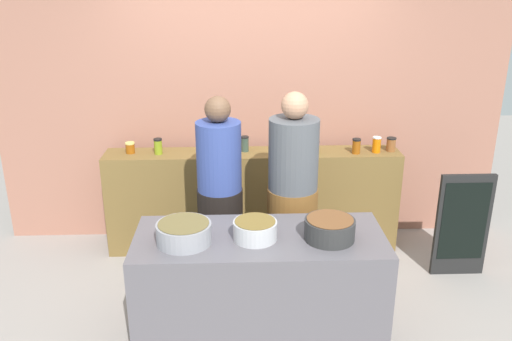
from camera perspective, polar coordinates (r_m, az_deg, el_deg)
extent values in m
plane|color=gray|center=(4.30, 0.19, -14.89)|extent=(12.00, 12.00, 0.00)
cube|color=#9E6653|center=(5.06, -0.49, 9.11)|extent=(4.80, 0.12, 3.00)
cube|color=brown|center=(5.03, -0.33, -3.19)|extent=(2.70, 0.36, 0.95)
cube|color=#59555B|center=(3.83, 0.39, -12.46)|extent=(1.70, 0.70, 0.82)
cylinder|color=#92480D|center=(4.96, -13.29, 2.31)|extent=(0.08, 0.08, 0.09)
cylinder|color=#D6C666|center=(4.95, -13.34, 2.86)|extent=(0.08, 0.08, 0.01)
cylinder|color=olive|center=(4.88, -10.41, 2.47)|extent=(0.07, 0.07, 0.13)
cylinder|color=black|center=(4.86, -10.47, 3.28)|extent=(0.08, 0.08, 0.02)
cylinder|color=#AE2727|center=(4.90, -4.78, 2.60)|extent=(0.07, 0.07, 0.09)
cylinder|color=#D6C666|center=(4.89, -4.80, 3.20)|extent=(0.07, 0.07, 0.02)
cylinder|color=#334539|center=(4.87, -1.19, 2.80)|extent=(0.07, 0.07, 0.13)
cylinder|color=black|center=(4.85, -1.20, 3.60)|extent=(0.07, 0.07, 0.01)
cylinder|color=gold|center=(4.85, 4.66, 2.37)|extent=(0.07, 0.07, 0.09)
cylinder|color=black|center=(4.83, 4.67, 2.93)|extent=(0.07, 0.07, 0.01)
cylinder|color=olive|center=(4.85, 6.28, 2.42)|extent=(0.08, 0.08, 0.10)
cylinder|color=black|center=(4.84, 6.30, 3.05)|extent=(0.09, 0.09, 0.01)
cylinder|color=#90480F|center=(4.90, 10.67, 2.49)|extent=(0.07, 0.07, 0.12)
cylinder|color=black|center=(4.88, 10.72, 3.27)|extent=(0.08, 0.08, 0.01)
cylinder|color=#D66809|center=(4.96, 12.76, 2.65)|extent=(0.08, 0.08, 0.13)
cylinder|color=silver|center=(4.94, 12.82, 3.45)|extent=(0.08, 0.08, 0.01)
cylinder|color=brown|center=(5.04, 14.23, 2.67)|extent=(0.08, 0.08, 0.12)
cylinder|color=black|center=(5.02, 14.29, 3.35)|extent=(0.09, 0.09, 0.01)
cylinder|color=gray|center=(3.54, -7.71, -6.65)|extent=(0.36, 0.36, 0.14)
cylinder|color=brown|center=(3.51, -7.76, -5.61)|extent=(0.33, 0.33, 0.00)
cylinder|color=#B7B7BC|center=(3.56, -0.10, -6.40)|extent=(0.29, 0.29, 0.13)
cylinder|color=brown|center=(3.53, -0.10, -5.42)|extent=(0.27, 0.27, 0.00)
cylinder|color=#2D2D2D|center=(3.59, 7.87, -6.24)|extent=(0.34, 0.34, 0.14)
cylinder|color=brown|center=(3.55, 7.93, -5.16)|extent=(0.31, 0.31, 0.00)
cylinder|color=black|center=(4.39, -3.77, -7.38)|extent=(0.36, 0.36, 0.89)
cylinder|color=#33458A|center=(4.11, -3.99, 1.50)|extent=(0.35, 0.35, 0.54)
sphere|color=brown|center=(4.01, -4.12, 6.55)|extent=(0.20, 0.20, 0.20)
cylinder|color=brown|center=(4.36, 3.80, -7.45)|extent=(0.40, 0.40, 0.91)
cylinder|color=#4D5056|center=(4.07, 4.03, 1.72)|extent=(0.38, 0.38, 0.56)
sphere|color=tan|center=(3.97, 4.17, 6.95)|extent=(0.21, 0.21, 0.21)
cube|color=black|center=(4.90, 21.18, -5.50)|extent=(0.46, 0.04, 0.93)
cube|color=black|center=(4.86, 21.34, -5.11)|extent=(0.39, 0.01, 0.70)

